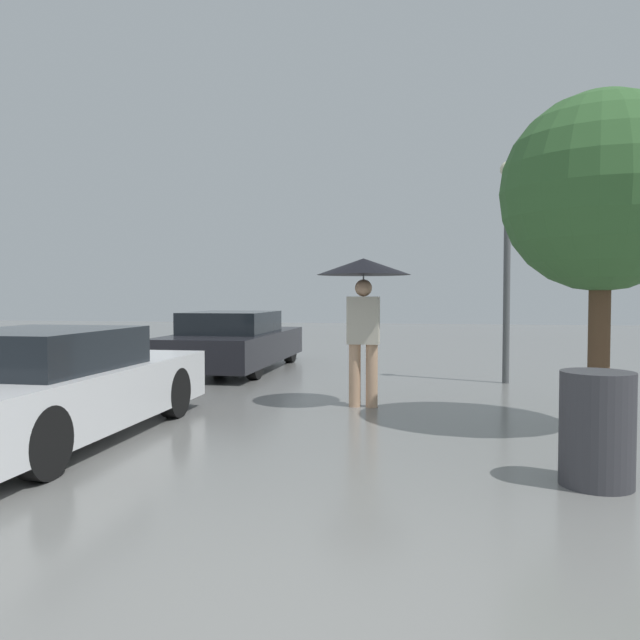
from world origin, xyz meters
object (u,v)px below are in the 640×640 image
object	(u,v)px
street_lamp	(507,247)
trash_bin	(597,429)
tree	(602,194)
pedestrian	(363,285)
parked_car_nearest	(49,387)
parked_car_farthest	(234,342)

from	to	relation	value
street_lamp	trash_bin	size ratio (longest dim) A/B	4.15
tree	pedestrian	bearing A→B (deg)	158.46
parked_car_nearest	trash_bin	distance (m)	5.17
parked_car_farthest	trash_bin	world-z (taller)	parked_car_farthest
tree	trash_bin	bearing A→B (deg)	-104.17
tree	street_lamp	bearing A→B (deg)	98.40
parked_car_farthest	trash_bin	distance (m)	8.54
pedestrian	street_lamp	bearing A→B (deg)	51.13
parked_car_nearest	parked_car_farthest	size ratio (longest dim) A/B	0.92
parked_car_farthest	street_lamp	size ratio (longest dim) A/B	1.22
parked_car_nearest	parked_car_farthest	bearing A→B (deg)	90.24
pedestrian	parked_car_farthest	world-z (taller)	pedestrian
pedestrian	trash_bin	bearing A→B (deg)	-55.06
pedestrian	trash_bin	xyz separation A→B (m)	(2.17, -3.10, -1.18)
parked_car_nearest	street_lamp	xyz separation A→B (m)	(5.10, 5.12, 1.75)
parked_car_nearest	tree	world-z (taller)	tree
parked_car_nearest	pedestrian	bearing A→B (deg)	39.78
tree	street_lamp	world-z (taller)	street_lamp
trash_bin	street_lamp	bearing A→B (deg)	90.31
parked_car_farthest	pedestrian	bearing A→B (deg)	-51.10
parked_car_nearest	tree	distance (m)	6.17
parked_car_farthest	street_lamp	bearing A→B (deg)	-11.70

